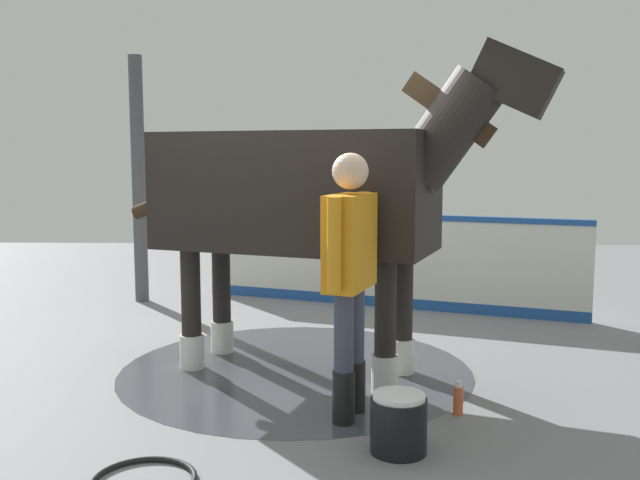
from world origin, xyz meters
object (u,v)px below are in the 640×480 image
Objects in this scene: bottle_shampoo at (422,409)px; bottle_spray at (458,399)px; wash_bucket at (399,423)px; horse at (309,194)px; handler at (350,265)px.

bottle_spray reaches higher than bottle_shampoo.
horse is at bearing -158.67° from wash_bucket.
horse reaches higher than bottle_shampoo.
bottle_shampoo is at bearing -33.82° from horse.
handler is at bearing -52.75° from horse.
horse is 1.91× the size of handler.
handler is at bearing -85.16° from bottle_spray.
bottle_spray is (-0.15, 0.26, 0.02)m from bottle_shampoo.
bottle_spray is at bearing -21.39° from horse.
wash_bucket is at bearing -49.16° from horse.
horse is at bearing -52.99° from handler.
handler is 1.06m from wash_bucket.
horse is 2.08m from wash_bucket.
wash_bucket is (1.53, 0.60, -1.27)m from horse.
wash_bucket is at bearing -36.25° from bottle_spray.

